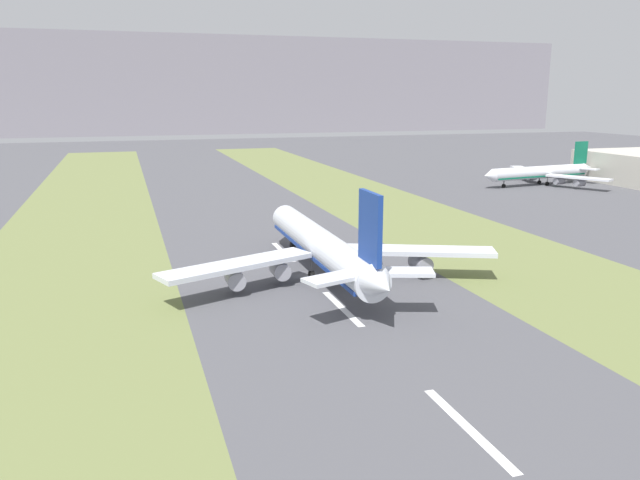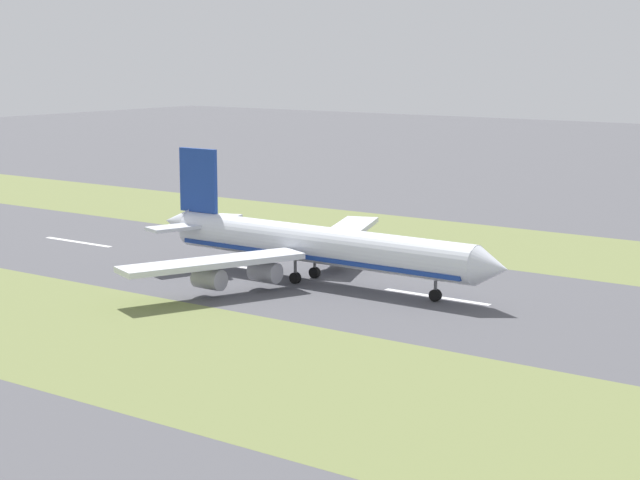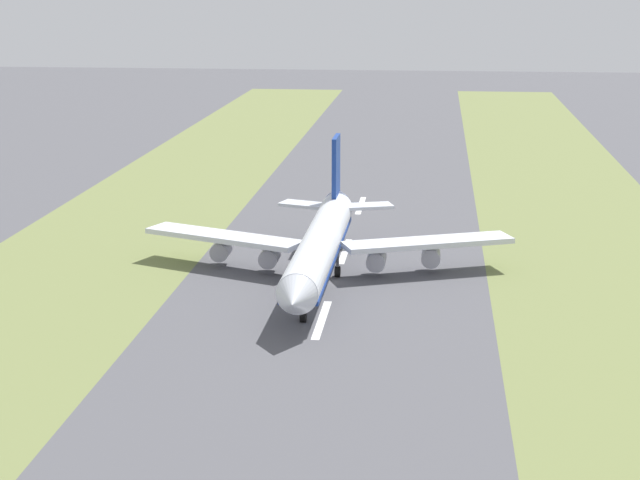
{
  "view_description": "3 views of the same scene",
  "coord_description": "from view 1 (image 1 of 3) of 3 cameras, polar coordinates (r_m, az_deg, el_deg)",
  "views": [
    {
      "loc": [
        -32.92,
        -112.71,
        34.33
      ],
      "look_at": [
        2.44,
        -0.35,
        7.0
      ],
      "focal_mm": 35.0,
      "sensor_mm": 36.0,
      "label": 1
    },
    {
      "loc": [
        137.86,
        97.91,
        36.7
      ],
      "look_at": [
        2.44,
        -0.35,
        7.0
      ],
      "focal_mm": 60.0,
      "sensor_mm": 36.0,
      "label": 2
    },
    {
      "loc": [
        -15.78,
        167.53,
        49.04
      ],
      "look_at": [
        2.44,
        -0.35,
        7.0
      ],
      "focal_mm": 60.0,
      "sensor_mm": 36.0,
      "label": 3
    }
  ],
  "objects": [
    {
      "name": "centreline_dash_mid",
      "position": [
        103.89,
        2.04,
        -6.24
      ],
      "size": [
        1.2,
        18.0,
        0.01
      ],
      "primitive_type": "cube",
      "color": "silver",
      "rests_on": "ground"
    },
    {
      "name": "grass_median_west",
      "position": [
        118.44,
        -22.6,
        -4.82
      ],
      "size": [
        40.0,
        600.0,
        0.01
      ],
      "primitive_type": "cube",
      "color": "olive",
      "rests_on": "ground"
    },
    {
      "name": "airplane_main_jet",
      "position": [
        119.38,
        0.27,
        -0.66
      ],
      "size": [
        64.13,
        67.03,
        20.2
      ],
      "color": "silver",
      "rests_on": "ground"
    },
    {
      "name": "centreline_dash_near",
      "position": [
        70.73,
        13.36,
        -16.35
      ],
      "size": [
        1.2,
        18.0,
        0.01
      ],
      "primitive_type": "cube",
      "color": "silver",
      "rests_on": "ground"
    },
    {
      "name": "centreline_dash_far",
      "position": [
        140.65,
        -3.4,
        -1.09
      ],
      "size": [
        1.2,
        18.0,
        0.01
      ],
      "primitive_type": "cube",
      "color": "silver",
      "rests_on": "ground"
    },
    {
      "name": "grass_median_east",
      "position": [
        141.26,
        16.67,
        -1.56
      ],
      "size": [
        40.0,
        600.0,
        0.01
      ],
      "primitive_type": "cube",
      "color": "olive",
      "rests_on": "ground"
    },
    {
      "name": "mountain_ridge",
      "position": [
        633.63,
        -14.91,
        13.47
      ],
      "size": [
        800.0,
        120.0,
        87.11
      ],
      "primitive_type": "cube",
      "color": "gray",
      "rests_on": "ground"
    },
    {
      "name": "airplane_parked_apron",
      "position": [
        261.16,
        19.66,
        5.83
      ],
      "size": [
        54.63,
        51.77,
        16.43
      ],
      "color": "silver",
      "rests_on": "ground"
    },
    {
      "name": "ground_plane",
      "position": [
        122.34,
        -1.14,
        -3.24
      ],
      "size": [
        800.0,
        800.0,
        0.0
      ],
      "primitive_type": "plane",
      "color": "#4C4C51"
    }
  ]
}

